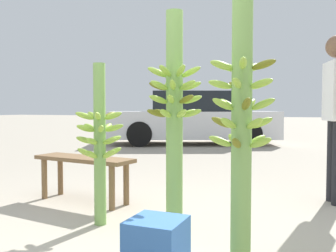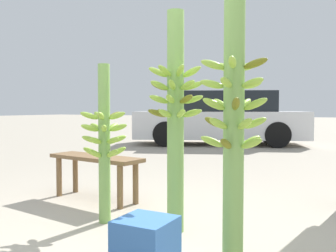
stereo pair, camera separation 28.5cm
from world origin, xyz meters
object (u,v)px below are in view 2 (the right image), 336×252
Objects in this scene: banana_stalk_center at (175,115)px; banana_stalk_right at (234,123)px; produce_crate at (146,245)px; market_bench at (96,164)px; banana_stalk_left at (104,140)px; parked_car at (221,119)px.

banana_stalk_center is 1.01× the size of banana_stalk_right.
banana_stalk_right is 0.91m from produce_crate.
banana_stalk_center is 1.50× the size of market_bench.
banana_stalk_right is at bearing -15.14° from banana_stalk_left.
parked_car is at bearing 107.07° from produce_crate.
banana_stalk_left is at bearing 141.43° from produce_crate.
banana_stalk_center reaches higher than parked_car.
market_bench is at bearing 153.21° from banana_stalk_right.
banana_stalk_center is (0.64, 0.08, 0.22)m from banana_stalk_left.
produce_crate is (2.35, -7.65, -0.53)m from parked_car.
parked_car is (-0.95, 6.41, 0.31)m from market_bench.
parked_car is at bearing 110.80° from banana_stalk_right.
market_bench is 3.61× the size of produce_crate.
market_bench is 0.24× the size of parked_car.
parked_car is (-2.17, 6.91, -0.24)m from banana_stalk_center.
banana_stalk_center is 1.07m from produce_crate.
produce_crate is (-0.44, -0.31, -0.73)m from banana_stalk_right.
banana_stalk_right reaches higher than market_bench.
banana_stalk_left reaches higher than produce_crate.
parked_car is 8.02m from produce_crate.
banana_stalk_right is 1.49× the size of market_bench.
banana_stalk_right is 5.38× the size of produce_crate.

